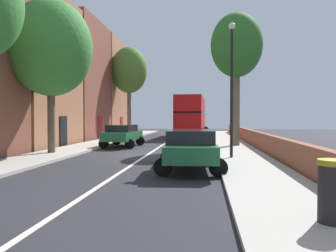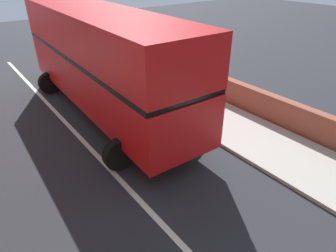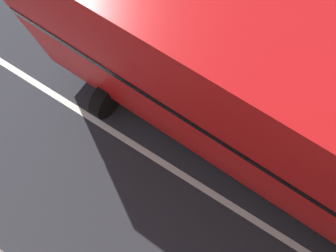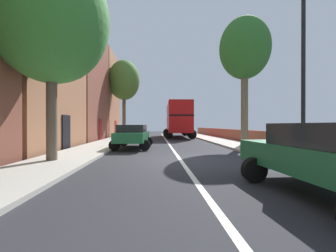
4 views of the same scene
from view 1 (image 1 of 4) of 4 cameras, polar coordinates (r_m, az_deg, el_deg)
ground_plane at (r=18.04m, az=-3.50°, el=-4.91°), size 84.00×84.00×0.00m
road_centre_line at (r=18.04m, az=-3.50°, el=-4.89°), size 0.16×54.00×0.01m
sidewalk_left at (r=19.46m, az=-17.91°, el=-4.33°), size 2.60×60.00×0.12m
sidewalk_right at (r=17.88m, az=12.24°, el=-4.80°), size 2.60×60.00×0.12m
terraced_houses_left at (r=21.77m, az=-26.21°, el=9.49°), size 4.07×47.68×10.91m
boundary_wall_right at (r=18.06m, az=17.15°, el=-3.22°), size 0.36×54.00×1.09m
double_decker_bus at (r=34.61m, az=4.01°, el=2.02°), size 3.81×10.52×4.06m
parked_car_green_right_0 at (r=12.58m, az=3.82°, el=-3.57°), size 2.64×4.56×1.53m
parked_car_green_left_1 at (r=22.94m, az=-7.75°, el=-1.36°), size 2.53×4.55×1.51m
street_tree_left_0 at (r=36.14m, az=-6.67°, el=9.39°), size 3.82×3.82×9.40m
street_tree_right_1 at (r=23.59m, az=11.62°, el=13.15°), size 3.47×3.47×8.94m
street_tree_left_2 at (r=19.33m, az=-19.40°, el=12.42°), size 4.42×4.42×8.18m
lamppost_right at (r=16.07m, az=10.82°, el=7.90°), size 0.32×0.32×6.31m
litter_bin_right at (r=6.68m, az=26.41°, el=-9.92°), size 0.55×0.55×1.12m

